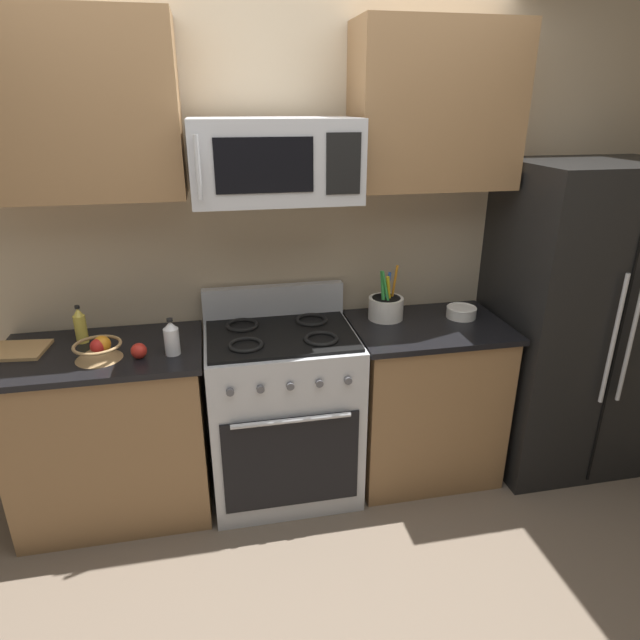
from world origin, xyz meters
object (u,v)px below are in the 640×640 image
object	(u,v)px
utensil_crock	(386,307)
apple_loose	(139,351)
microwave	(275,161)
cutting_board	(14,351)
bottle_vinegar	(172,338)
range_oven	(283,411)
prep_bowl	(461,312)
bottle_oil	(80,326)
refrigerator	(575,321)
fruit_basket	(98,350)

from	to	relation	value
utensil_crock	apple_loose	world-z (taller)	utensil_crock
apple_loose	microwave	bearing A→B (deg)	12.52
cutting_board	bottle_vinegar	bearing A→B (deg)	-12.91
bottle_vinegar	range_oven	bearing A→B (deg)	11.87
utensil_crock	prep_bowl	size ratio (longest dim) A/B	1.88
apple_loose	prep_bowl	size ratio (longest dim) A/B	0.45
range_oven	bottle_oil	xyz separation A→B (m)	(-0.96, 0.12, 0.52)
range_oven	apple_loose	xyz separation A→B (m)	(-0.67, -0.12, 0.47)
refrigerator	bottle_oil	world-z (taller)	refrigerator
fruit_basket	apple_loose	size ratio (longest dim) A/B	3.00
bottle_oil	refrigerator	bearing A→B (deg)	-2.98
utensil_crock	prep_bowl	distance (m)	0.42
prep_bowl	fruit_basket	bearing A→B (deg)	-175.36
utensil_crock	refrigerator	bearing A→B (deg)	-7.55
cutting_board	prep_bowl	size ratio (longest dim) A/B	1.81
cutting_board	prep_bowl	xyz separation A→B (m)	(2.26, -0.00, 0.02)
range_oven	microwave	distance (m)	1.29
range_oven	cutting_board	xyz separation A→B (m)	(-1.26, 0.06, 0.44)
bottle_vinegar	bottle_oil	size ratio (longest dim) A/B	0.93
utensil_crock	bottle_vinegar	size ratio (longest dim) A/B	1.71
prep_bowl	bottle_vinegar	bearing A→B (deg)	-173.71
bottle_oil	prep_bowl	xyz separation A→B (m)	(1.96, -0.06, -0.05)
bottle_oil	prep_bowl	world-z (taller)	bottle_oil
utensil_crock	apple_loose	size ratio (longest dim) A/B	4.22
utensil_crock	cutting_board	xyz separation A→B (m)	(-1.85, -0.06, -0.06)
refrigerator	apple_loose	size ratio (longest dim) A/B	23.99
microwave	apple_loose	size ratio (longest dim) A/B	10.38
utensil_crock	bottle_oil	xyz separation A→B (m)	(-1.55, -0.00, 0.02)
utensil_crock	prep_bowl	world-z (taller)	utensil_crock
fruit_basket	prep_bowl	world-z (taller)	fruit_basket
microwave	utensil_crock	bearing A→B (deg)	9.44
microwave	fruit_basket	distance (m)	1.17
bottle_vinegar	bottle_oil	distance (m)	0.50
utensil_crock	bottle_oil	world-z (taller)	utensil_crock
utensil_crock	fruit_basket	bearing A→B (deg)	-171.46
bottle_vinegar	microwave	bearing A→B (deg)	14.58
fruit_basket	bottle_vinegar	world-z (taller)	bottle_vinegar
apple_loose	bottle_vinegar	distance (m)	0.16
fruit_basket	bottle_oil	distance (m)	0.24
refrigerator	bottle_vinegar	size ratio (longest dim) A/B	9.73
range_oven	prep_bowl	world-z (taller)	range_oven
bottle_oil	prep_bowl	bearing A→B (deg)	-1.78
utensil_crock	apple_loose	distance (m)	1.28
apple_loose	refrigerator	bearing A→B (deg)	2.60
range_oven	apple_loose	world-z (taller)	range_oven
utensil_crock	bottle_vinegar	bearing A→B (deg)	-168.13
apple_loose	bottle_oil	world-z (taller)	bottle_oil
cutting_board	prep_bowl	bearing A→B (deg)	-0.04
bottle_oil	range_oven	bearing A→B (deg)	-7.08
microwave	apple_loose	distance (m)	1.06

